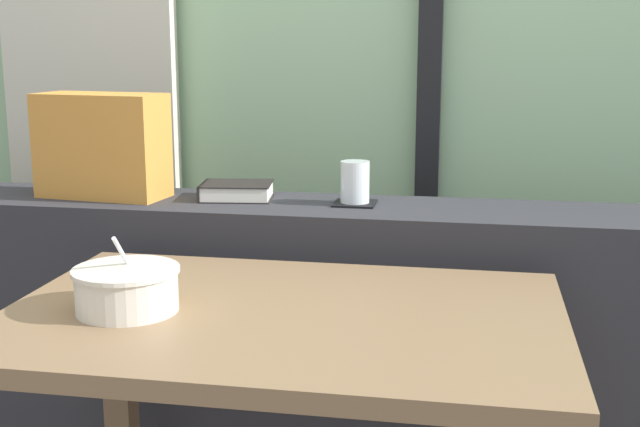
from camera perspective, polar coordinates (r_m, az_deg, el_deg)
curtain_left_panel at (r=2.76m, az=-15.54°, el=12.83°), size 0.56×0.06×2.50m
dark_console_ledge at (r=2.14m, az=1.36°, el=-9.82°), size 2.80×0.30×0.79m
breakfast_table at (r=1.56m, az=-2.49°, el=-10.77°), size 1.00×0.67×0.70m
coaster_square at (r=2.03m, az=2.38°, el=0.70°), size 0.10×0.10×0.00m
juice_glass at (r=2.03m, az=2.39°, el=2.00°), size 0.07×0.07×0.10m
closed_book at (r=2.11m, az=-5.73°, el=1.54°), size 0.19×0.15×0.04m
throw_pillow at (r=2.18m, az=-14.58°, el=4.48°), size 0.34×0.18×0.26m
soup_bowl at (r=1.55m, az=-12.98°, el=-5.09°), size 0.19×0.19×0.14m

